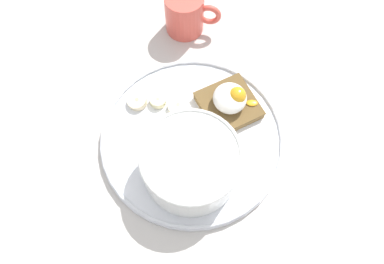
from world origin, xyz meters
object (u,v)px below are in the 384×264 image
at_px(toast_slice, 229,105).
at_px(banana_slice_right, 178,106).
at_px(oatmeal_bowl, 192,163).
at_px(banana_slice_left, 137,101).
at_px(banana_slice_front, 158,101).
at_px(coffee_mug, 186,13).
at_px(banana_slice_back, 163,124).
at_px(poached_egg, 231,98).

xyz_separation_m(toast_slice, banana_slice_right, (-0.00, 0.08, -0.00)).
height_order(oatmeal_bowl, banana_slice_left, oatmeal_bowl).
bearing_deg(banana_slice_right, banana_slice_front, 74.40).
distance_m(banana_slice_left, coffee_mug, 0.19).
bearing_deg(banana_slice_right, banana_slice_back, 144.51).
distance_m(oatmeal_bowl, poached_egg, 0.13).
xyz_separation_m(banana_slice_right, coffee_mug, (0.18, -0.01, 0.02)).
bearing_deg(banana_slice_front, banana_slice_right, -105.60).
distance_m(banana_slice_front, banana_slice_back, 0.04).
distance_m(banana_slice_right, coffee_mug, 0.18).
height_order(toast_slice, banana_slice_back, toast_slice).
bearing_deg(coffee_mug, poached_egg, -155.52).
bearing_deg(banana_slice_front, banana_slice_left, 93.89).
xyz_separation_m(oatmeal_bowl, banana_slice_right, (0.11, 0.03, -0.03)).
bearing_deg(coffee_mug, oatmeal_bowl, -175.87).
bearing_deg(poached_egg, oatmeal_bowl, 152.54).
relative_size(oatmeal_bowl, toast_slice, 1.22).
relative_size(poached_egg, banana_slice_left, 1.76).
bearing_deg(banana_slice_back, banana_slice_front, 13.88).
bearing_deg(banana_slice_back, banana_slice_right, -35.49).
xyz_separation_m(toast_slice, banana_slice_front, (0.01, 0.12, -0.00)).
distance_m(poached_egg, banana_slice_left, 0.16).
distance_m(oatmeal_bowl, banana_slice_back, 0.10).
height_order(oatmeal_bowl, banana_slice_back, oatmeal_bowl).
xyz_separation_m(poached_egg, coffee_mug, (0.18, 0.08, -0.00)).
distance_m(toast_slice, poached_egg, 0.02).
xyz_separation_m(banana_slice_front, banana_slice_right, (-0.01, -0.03, 0.00)).
height_order(oatmeal_bowl, coffee_mug, oatmeal_bowl).
relative_size(oatmeal_bowl, poached_egg, 1.98).
bearing_deg(poached_egg, banana_slice_front, 86.94).
bearing_deg(banana_slice_left, poached_egg, -91.51).
distance_m(poached_egg, banana_slice_back, 0.12).
bearing_deg(banana_slice_right, coffee_mug, -1.86).
distance_m(oatmeal_bowl, banana_slice_right, 0.12).
bearing_deg(banana_slice_left, banana_slice_back, -131.92).
bearing_deg(banana_slice_back, coffee_mug, -7.92).
relative_size(banana_slice_left, coffee_mug, 0.41).
xyz_separation_m(oatmeal_bowl, banana_slice_left, (0.12, 0.10, -0.03)).
bearing_deg(banana_slice_left, banana_slice_right, -96.00).
bearing_deg(banana_slice_back, oatmeal_bowl, -146.92).
height_order(poached_egg, banana_slice_front, poached_egg).
relative_size(oatmeal_bowl, banana_slice_front, 4.14).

